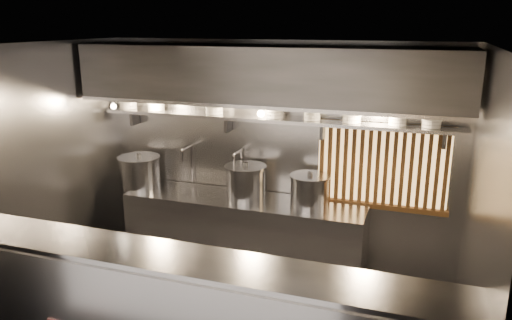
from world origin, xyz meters
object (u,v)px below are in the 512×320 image
Objects in this scene: stock_pot_left at (140,172)px; stock_pot_right at (310,190)px; stock_pot_mid at (246,182)px; heat_lamp at (112,101)px; pendant_bulb at (261,114)px.

stock_pot_left is 1.41× the size of stock_pot_right.
stock_pot_mid is at bearing 178.07° from stock_pot_right.
heat_lamp is at bearing -172.89° from stock_pot_right.
stock_pot_mid is 0.81m from stock_pot_right.
pendant_bulb is 0.88m from stock_pot_mid.
stock_pot_left is (-1.65, -0.08, -0.85)m from pendant_bulb.
pendant_bulb reaches higher than stock_pot_right.
heat_lamp is 1.87× the size of pendant_bulb.
stock_pot_left reaches higher than stock_pot_right.
pendant_bulb is at bearing 175.55° from stock_pot_right.
pendant_bulb is at bearing 6.16° from stock_pot_mid.
heat_lamp is at bearing -118.36° from stock_pot_left.
stock_pot_left is 1.22× the size of stock_pot_mid.
heat_lamp reaches higher than stock_pot_mid.
pendant_bulb is (1.80, 0.35, -0.11)m from heat_lamp.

